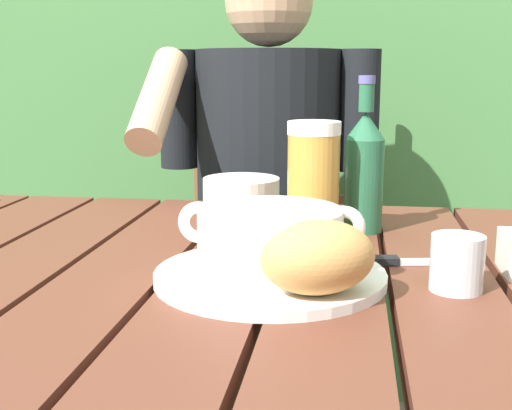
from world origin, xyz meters
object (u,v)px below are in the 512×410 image
at_px(beer_glass, 313,180).
at_px(table_knife, 396,261).
at_px(soup_bowl, 270,239).
at_px(beer_bottle, 364,169).
at_px(diner_bowl, 241,196).
at_px(serving_plate, 270,276).
at_px(person_eating, 265,190).
at_px(water_glass_small, 457,263).
at_px(chair_near_diner, 275,270).
at_px(bread_roll, 318,257).

bearing_deg(beer_glass, table_knife, -47.38).
height_order(soup_bowl, beer_bottle, beer_bottle).
distance_m(soup_bowl, diner_bowl, 0.38).
relative_size(serving_plate, diner_bowl, 2.08).
bearing_deg(beer_glass, person_eating, 105.39).
distance_m(beer_bottle, water_glass_small, 0.29).
xyz_separation_m(soup_bowl, beer_glass, (0.04, 0.21, 0.03)).
relative_size(person_eating, diner_bowl, 9.46).
height_order(person_eating, water_glass_small, person_eating).
bearing_deg(table_knife, person_eating, 112.12).
relative_size(beer_bottle, table_knife, 1.49).
xyz_separation_m(table_knife, diner_bowl, (-0.25, 0.28, 0.03)).
bearing_deg(chair_near_diner, diner_bowl, -90.00).
bearing_deg(diner_bowl, beer_bottle, -26.57).
xyz_separation_m(bread_roll, diner_bowl, (-0.15, 0.43, -0.02)).
relative_size(person_eating, table_knife, 7.90).
height_order(bread_roll, beer_bottle, beer_bottle).
bearing_deg(serving_plate, bread_roll, -49.40).
xyz_separation_m(beer_bottle, water_glass_small, (0.10, -0.27, -0.06)).
bearing_deg(water_glass_small, soup_bowl, 178.87).
bearing_deg(beer_bottle, beer_glass, -145.98).
xyz_separation_m(soup_bowl, water_glass_small, (0.21, -0.00, -0.02)).
relative_size(chair_near_diner, serving_plate, 3.52).
bearing_deg(chair_near_diner, bread_roll, -80.97).
height_order(beer_bottle, water_glass_small, beer_bottle).
relative_size(chair_near_diner, beer_bottle, 4.10).
distance_m(chair_near_diner, water_glass_small, 1.00).
bearing_deg(serving_plate, soup_bowl, -45.00).
relative_size(table_knife, diner_bowl, 1.20).
bearing_deg(beer_bottle, chair_near_diner, 107.88).
relative_size(person_eating, beer_glass, 7.26).
xyz_separation_m(chair_near_diner, beer_bottle, (0.20, -0.63, 0.36)).
bearing_deg(chair_near_diner, table_knife, -73.09).
bearing_deg(water_glass_small, bread_roll, -156.89).
xyz_separation_m(person_eating, diner_bowl, (0.00, -0.34, 0.05)).
xyz_separation_m(serving_plate, table_knife, (0.15, 0.09, -0.00)).
bearing_deg(serving_plate, water_glass_small, -1.13).
height_order(water_glass_small, table_knife, water_glass_small).
bearing_deg(water_glass_small, chair_near_diner, 108.75).
bearing_deg(diner_bowl, chair_near_diner, 90.00).
relative_size(chair_near_diner, table_knife, 6.13).
relative_size(beer_bottle, water_glass_small, 3.68).
distance_m(bread_roll, beer_glass, 0.29).
distance_m(person_eating, bread_roll, 0.79).
height_order(chair_near_diner, bread_roll, chair_near_diner).
xyz_separation_m(person_eating, beer_bottle, (0.21, -0.44, 0.12)).
height_order(person_eating, diner_bowl, person_eating).
bearing_deg(beer_glass, water_glass_small, -51.29).
bearing_deg(beer_bottle, table_knife, -76.70).
bearing_deg(beer_bottle, soup_bowl, -112.73).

